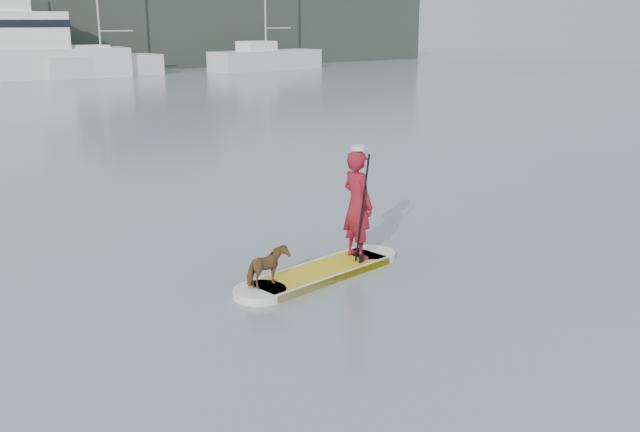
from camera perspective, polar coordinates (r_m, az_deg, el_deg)
ground at (r=9.60m, az=13.52°, el=-9.43°), size 140.00×140.00×0.00m
paddleboard at (r=11.43m, az=0.00°, el=-4.54°), size 3.27×1.19×0.12m
paddler at (r=11.74m, az=3.02°, el=0.92°), size 0.44×0.66×1.82m
white_cap at (r=11.54m, az=3.09°, el=5.45°), size 0.22×0.22×0.07m
dog at (r=10.62m, az=-4.22°, el=-4.12°), size 0.77×0.49×0.60m
paddle at (r=11.52m, az=3.37°, el=-0.56°), size 0.10×0.30×2.00m
sailboat_e at (r=54.44m, az=-17.12°, el=11.56°), size 8.51×3.15×12.15m
sailboat_f at (r=58.89m, az=-4.39°, el=12.52°), size 9.84×4.01×14.31m
motor_yacht_a at (r=53.95m, az=-22.44°, el=12.33°), size 12.59×5.05×7.36m
shore_building_east at (r=64.54m, az=-13.21°, el=15.13°), size 10.00×4.00×8.00m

